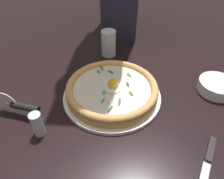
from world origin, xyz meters
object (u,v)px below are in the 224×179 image
Objects in this scene: pizza at (112,89)px; pepper_shaker at (38,124)px; pizza_cutter at (19,106)px; table_knife at (208,161)px; drinking_glass at (109,45)px; side_bowl at (217,86)px.

pepper_shaker reaches higher than pizza.
pizza_cutter is 0.74× the size of table_knife.
pizza_cutter reaches higher than pepper_shaker.
drinking_glass is 0.46m from pepper_shaker.
side_bowl is at bearing -33.44° from table_knife.
side_bowl is 0.65m from pizza_cutter.
pizza_cutter is 0.54m from table_knife.
drinking_glass reaches higher than pizza_cutter.
pepper_shaker is (-0.39, 0.25, -0.01)m from drinking_glass.
side_bowl reaches higher than table_knife.
side_bowl is at bearing -132.05° from drinking_glass.
table_knife is at bearing 146.56° from side_bowl.
drinking_glass is (0.30, 0.33, 0.03)m from side_bowl.
pizza is at bearing -62.48° from pepper_shaker.
drinking_glass is (0.27, -0.03, 0.01)m from pizza.
side_bowl is 0.59m from pepper_shaker.
table_knife is at bearing -116.38° from pizza_cutter.
drinking_glass is at bearing -33.17° from pepper_shaker.
pizza is 0.34m from table_knife.
table_knife is 2.48× the size of pepper_shaker.
pizza is at bearing -82.80° from pizza_cutter.
drinking_glass is at bearing -6.27° from pizza.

